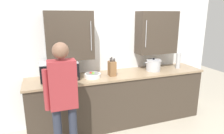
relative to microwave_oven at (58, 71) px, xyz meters
name	(u,v)px	position (x,y,z in m)	size (l,w,h in m)	color
back_wall_tiled	(113,42)	(1.04, 0.28, 0.38)	(4.26, 0.44, 2.82)	white
counter_unit	(119,99)	(1.04, -0.04, -0.62)	(3.16, 0.64, 0.94)	#3D3328
microwave_oven	(58,71)	(0.00, 0.00, 0.00)	(0.59, 0.40, 0.29)	#B7BABF
stock_pot	(153,65)	(1.72, -0.06, -0.04)	(0.36, 0.27, 0.24)	#B7BABF
knife_block	(112,68)	(0.89, -0.09, -0.02)	(0.11, 0.15, 0.33)	brown
fruit_bowl	(93,75)	(0.55, -0.09, -0.10)	(0.27, 0.27, 0.10)	white
thermos_flask	(178,61)	(2.25, -0.07, 0.01)	(0.09, 0.09, 0.30)	#B7BABF
person_figure	(63,94)	(-0.01, -0.74, -0.11)	(0.44, 0.55, 1.64)	#282D3D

